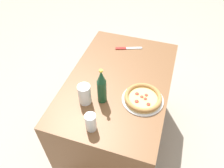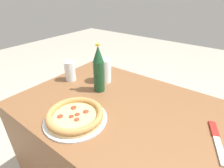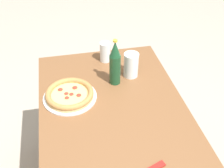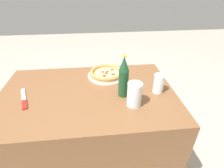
# 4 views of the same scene
# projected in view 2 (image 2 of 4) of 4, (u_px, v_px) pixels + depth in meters

# --- Properties ---
(table) EXTENTS (1.08, 0.71, 0.74)m
(table) POSITION_uv_depth(u_px,v_px,m) (125.00, 162.00, 0.99)
(table) COLOR brown
(table) RESTS_ON ground_plane
(pizza_veggie) EXTENTS (0.27, 0.27, 0.04)m
(pizza_veggie) POSITION_uv_depth(u_px,v_px,m) (75.00, 116.00, 0.73)
(pizza_veggie) COLOR silver
(pizza_veggie) RESTS_ON table
(glass_mango_juice) EXTENTS (0.06, 0.06, 0.12)m
(glass_mango_juice) POSITION_uv_depth(u_px,v_px,m) (70.00, 72.00, 1.04)
(glass_mango_juice) COLOR white
(glass_mango_juice) RESTS_ON table
(glass_orange_juice) EXTENTS (0.08, 0.08, 0.14)m
(glass_orange_juice) POSITION_uv_depth(u_px,v_px,m) (104.00, 71.00, 1.02)
(glass_orange_juice) COLOR white
(glass_orange_juice) RESTS_ON table
(beer_bottle) EXTENTS (0.06, 0.06, 0.26)m
(beer_bottle) POSITION_uv_depth(u_px,v_px,m) (99.00, 70.00, 0.90)
(beer_bottle) COLOR #194728
(beer_bottle) RESTS_ON table
(knife) EXTENTS (0.10, 0.21, 0.01)m
(knife) POSITION_uv_depth(u_px,v_px,m) (217.00, 139.00, 0.64)
(knife) COLOR maroon
(knife) RESTS_ON table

